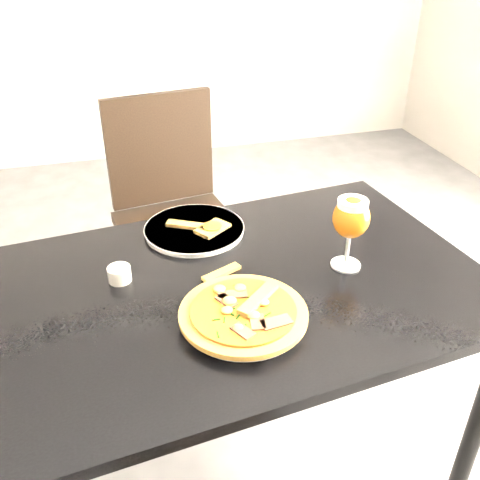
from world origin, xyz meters
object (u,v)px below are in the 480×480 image
object	(u,v)px
dining_table	(246,308)
chair_far	(174,211)
pizza	(243,312)
beer_glass	(351,218)

from	to	relation	value
dining_table	chair_far	bearing A→B (deg)	88.16
dining_table	pizza	distance (m)	0.19
dining_table	beer_glass	distance (m)	0.35
dining_table	chair_far	size ratio (longest dim) A/B	1.32
chair_far	pizza	world-z (taller)	chair_far
dining_table	beer_glass	size ratio (longest dim) A/B	6.50
chair_far	pizza	distance (m)	1.00
beer_glass	pizza	bearing A→B (deg)	-155.91
dining_table	beer_glass	world-z (taller)	beer_glass
pizza	beer_glass	xyz separation A→B (m)	(0.32, 0.14, 0.12)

